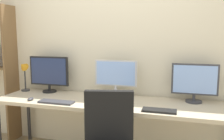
% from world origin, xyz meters
% --- Properties ---
extents(wall_back, '(5.09, 0.10, 2.60)m').
position_xyz_m(wall_back, '(0.00, 1.02, 1.30)').
color(wall_back, beige).
rests_on(wall_back, ground_plane).
extents(desk, '(2.69, 0.68, 0.74)m').
position_xyz_m(desk, '(0.00, 0.60, 0.69)').
color(desk, tan).
rests_on(desk, ground_plane).
extents(monitor_left, '(0.54, 0.18, 0.47)m').
position_xyz_m(monitor_left, '(-0.90, 0.81, 1.00)').
color(monitor_left, black).
rests_on(monitor_left, desk).
extents(monitor_center, '(0.51, 0.18, 0.44)m').
position_xyz_m(monitor_center, '(0.00, 0.81, 1.00)').
color(monitor_center, silver).
rests_on(monitor_center, desk).
extents(monitor_right, '(0.50, 0.18, 0.43)m').
position_xyz_m(monitor_right, '(0.90, 0.81, 0.97)').
color(monitor_right, '#38383D').
rests_on(monitor_right, desk).
extents(desk_lamp, '(0.11, 0.15, 0.41)m').
position_xyz_m(desk_lamp, '(-1.24, 0.76, 1.01)').
color(desk_lamp, '#333333').
rests_on(desk_lamp, desk).
extents(keyboard_left, '(0.40, 0.13, 0.02)m').
position_xyz_m(keyboard_left, '(-0.56, 0.37, 0.75)').
color(keyboard_left, '#38383D').
rests_on(keyboard_left, desk).
extents(keyboard_right, '(0.33, 0.13, 0.02)m').
position_xyz_m(keyboard_right, '(0.56, 0.37, 0.75)').
color(keyboard_right, black).
rests_on(keyboard_right, desk).
extents(computer_mouse, '(0.06, 0.10, 0.03)m').
position_xyz_m(computer_mouse, '(-0.90, 0.38, 0.76)').
color(computer_mouse, '#38383D').
rests_on(computer_mouse, desk).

